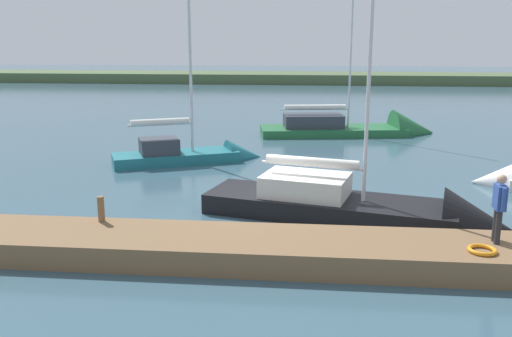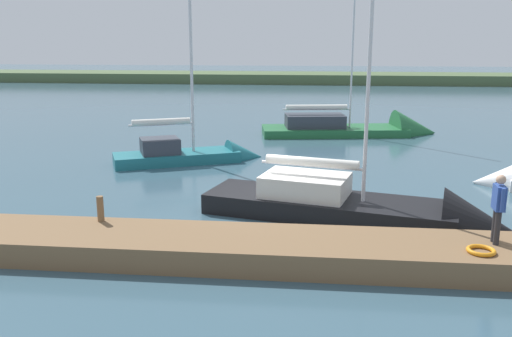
{
  "view_description": "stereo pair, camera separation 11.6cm",
  "coord_description": "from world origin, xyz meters",
  "px_view_note": "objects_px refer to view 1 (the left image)",
  "views": [
    {
      "loc": [
        -1.44,
        16.94,
        5.43
      ],
      "look_at": [
        0.34,
        -0.91,
        1.18
      ],
      "focal_mm": 38.35,
      "sensor_mm": 36.0,
      "label": 1
    },
    {
      "loc": [
        -1.55,
        16.93,
        5.43
      ],
      "look_at": [
        0.34,
        -0.91,
        1.18
      ],
      "focal_mm": 38.35,
      "sensor_mm": 36.0,
      "label": 2
    }
  ],
  "objects_px": {
    "life_ring_buoy": "(482,250)",
    "person_on_dock": "(499,204)",
    "mooring_post_near": "(101,209)",
    "sailboat_mid_channel": "(372,213)",
    "sailboat_far_left": "(196,158)",
    "sailboat_inner_slip": "(366,131)"
  },
  "relations": [
    {
      "from": "mooring_post_near",
      "to": "person_on_dock",
      "type": "bearing_deg",
      "value": 176.74
    },
    {
      "from": "life_ring_buoy",
      "to": "sailboat_far_left",
      "type": "distance_m",
      "value": 14.79
    },
    {
      "from": "life_ring_buoy",
      "to": "sailboat_far_left",
      "type": "xyz_separation_m",
      "value": [
        9.15,
        -11.6,
        -0.54
      ]
    },
    {
      "from": "life_ring_buoy",
      "to": "sailboat_inner_slip",
      "type": "xyz_separation_m",
      "value": [
        0.75,
        -19.76,
        -0.49
      ]
    },
    {
      "from": "sailboat_far_left",
      "to": "sailboat_inner_slip",
      "type": "distance_m",
      "value": 11.71
    },
    {
      "from": "mooring_post_near",
      "to": "sailboat_far_left",
      "type": "relative_size",
      "value": 0.09
    },
    {
      "from": "life_ring_buoy",
      "to": "sailboat_mid_channel",
      "type": "distance_m",
      "value": 4.38
    },
    {
      "from": "mooring_post_near",
      "to": "person_on_dock",
      "type": "relative_size",
      "value": 0.41
    },
    {
      "from": "sailboat_mid_channel",
      "to": "sailboat_far_left",
      "type": "bearing_deg",
      "value": 146.92
    },
    {
      "from": "sailboat_far_left",
      "to": "person_on_dock",
      "type": "xyz_separation_m",
      "value": [
        -9.65,
        10.94,
        1.47
      ]
    },
    {
      "from": "mooring_post_near",
      "to": "sailboat_far_left",
      "type": "distance_m",
      "value": 10.41
    },
    {
      "from": "life_ring_buoy",
      "to": "sailboat_inner_slip",
      "type": "bearing_deg",
      "value": -87.83
    },
    {
      "from": "sailboat_mid_channel",
      "to": "person_on_dock",
      "type": "relative_size",
      "value": 6.62
    },
    {
      "from": "life_ring_buoy",
      "to": "person_on_dock",
      "type": "height_order",
      "value": "person_on_dock"
    },
    {
      "from": "sailboat_inner_slip",
      "to": "person_on_dock",
      "type": "height_order",
      "value": "sailboat_inner_slip"
    },
    {
      "from": "mooring_post_near",
      "to": "sailboat_far_left",
      "type": "height_order",
      "value": "sailboat_far_left"
    },
    {
      "from": "mooring_post_near",
      "to": "sailboat_mid_channel",
      "type": "bearing_deg",
      "value": -160.89
    },
    {
      "from": "sailboat_far_left",
      "to": "sailboat_mid_channel",
      "type": "relative_size",
      "value": 0.71
    },
    {
      "from": "sailboat_far_left",
      "to": "sailboat_mid_channel",
      "type": "height_order",
      "value": "sailboat_mid_channel"
    },
    {
      "from": "life_ring_buoy",
      "to": "mooring_post_near",
      "type": "bearing_deg",
      "value": -7.37
    },
    {
      "from": "sailboat_inner_slip",
      "to": "sailboat_mid_channel",
      "type": "distance_m",
      "value": 15.97
    },
    {
      "from": "mooring_post_near",
      "to": "sailboat_mid_channel",
      "type": "height_order",
      "value": "sailboat_mid_channel"
    }
  ]
}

